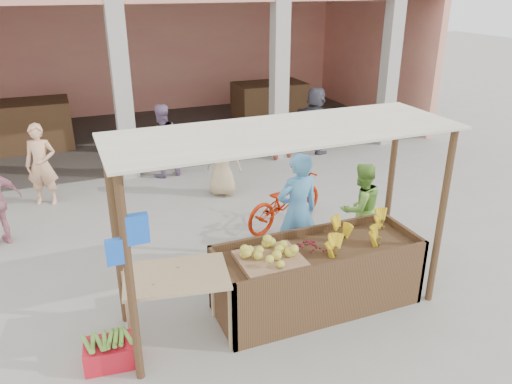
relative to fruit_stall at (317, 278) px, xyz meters
name	(u,v)px	position (x,y,z in m)	size (l,w,h in m)	color
ground	(281,313)	(-0.50, 0.00, -0.40)	(60.00, 60.00, 0.00)	gray
market_building	(142,31)	(-0.45, 8.93, 2.30)	(14.40, 6.40, 4.20)	#E39A77
fruit_stall	(317,278)	(0.00, 0.00, 0.00)	(2.60, 0.95, 0.80)	#513820
stall_awning	(281,166)	(-0.51, 0.06, 1.58)	(4.09, 1.35, 2.39)	#513820
banana_heap	(357,234)	(0.58, 0.05, 0.50)	(1.11, 0.61, 0.20)	yellow
melon_tray	(270,255)	(-0.67, -0.02, 0.49)	(0.76, 0.66, 0.20)	#916A4B
berry_heap	(310,246)	(-0.10, 0.05, 0.47)	(0.47, 0.38, 0.15)	maroon
side_table	(177,285)	(-1.82, -0.06, 0.38)	(1.25, 0.94, 0.92)	tan
papaya_pile	(175,266)	(-1.82, -0.06, 0.63)	(0.77, 0.44, 0.22)	#4C862B
red_crate	(109,353)	(-2.62, -0.12, -0.26)	(0.52, 0.38, 0.27)	red
plantain_bundle	(107,340)	(-2.62, -0.12, -0.09)	(0.40, 0.28, 0.08)	#5C9636
produce_sacks	(281,145)	(2.02, 5.54, -0.08)	(0.83, 0.78, 0.63)	maroon
vendor_blue	(297,208)	(0.18, 0.96, 0.54)	(0.71, 0.52, 1.88)	#4D98D1
vendor_green	(361,206)	(1.29, 1.04, 0.36)	(0.73, 0.42, 1.52)	#78B541
motorcycle	(285,200)	(0.60, 2.26, 0.07)	(1.80, 0.62, 0.94)	#9C1B03
shopper_c	(222,155)	(0.05, 3.95, 0.41)	(0.78, 0.51, 1.62)	tan
shopper_d	(316,118)	(2.98, 5.62, 0.45)	(1.57, 0.64, 1.70)	#484752
shopper_e	(41,163)	(-3.20, 4.77, 0.40)	(0.60, 0.45, 1.61)	#E9AC80
shopper_f	(162,138)	(-0.82, 5.39, 0.46)	(0.83, 0.48, 1.71)	gray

